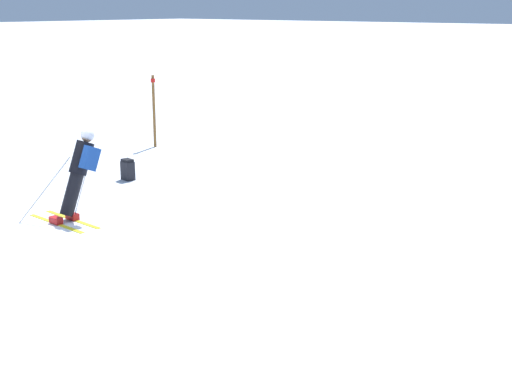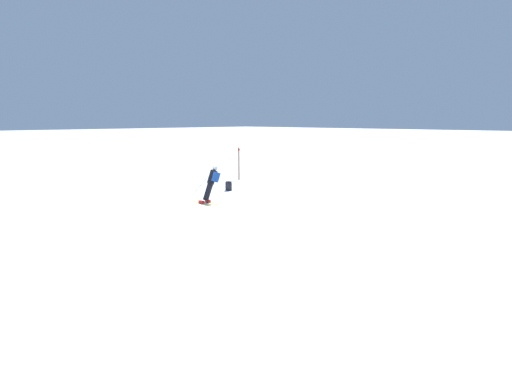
% 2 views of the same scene
% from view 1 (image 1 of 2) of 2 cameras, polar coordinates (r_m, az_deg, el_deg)
% --- Properties ---
extents(ground_plane, '(300.00, 300.00, 0.00)m').
position_cam_1_polar(ground_plane, '(13.75, -16.96, -2.82)').
color(ground_plane, white).
extents(skier, '(1.43, 1.74, 1.77)m').
position_cam_1_polar(skier, '(13.98, -13.95, 1.79)').
color(skier, yellow).
rests_on(skier, ground).
extents(spare_backpack, '(0.26, 0.33, 0.50)m').
position_cam_1_polar(spare_backpack, '(17.03, -10.23, 1.77)').
color(spare_backpack, black).
rests_on(spare_backpack, ground).
extents(trail_marker, '(0.13, 0.13, 2.07)m').
position_cam_1_polar(trail_marker, '(20.79, -8.17, 6.67)').
color(trail_marker, brown).
rests_on(trail_marker, ground).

